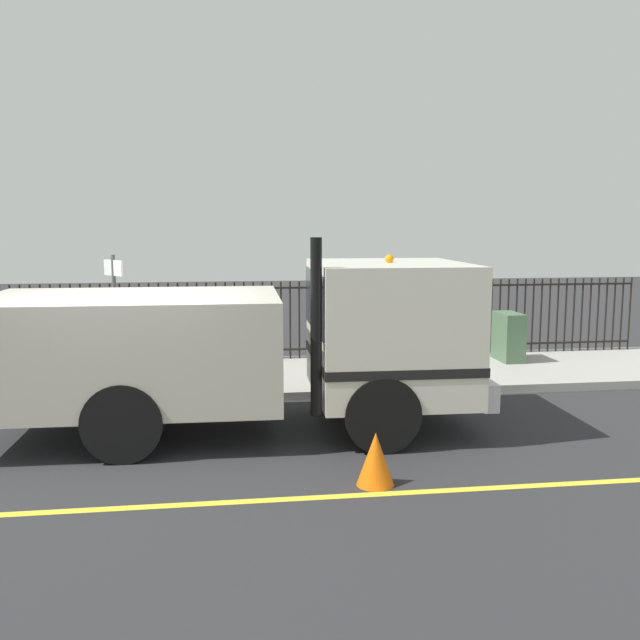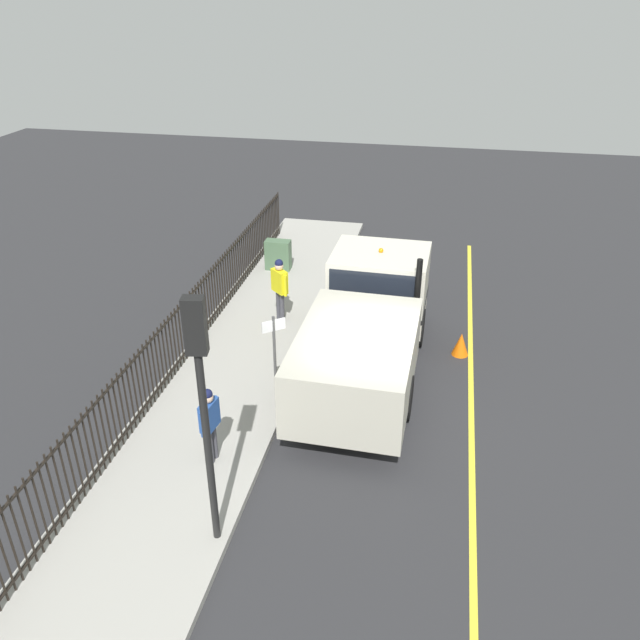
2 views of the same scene
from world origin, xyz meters
name	(u,v)px [view 1 (image 1 of 2)]	position (x,y,z in m)	size (l,w,h in m)	color
ground_plane	(128,446)	(0.00, 0.00, 0.00)	(50.77, 50.77, 0.00)	#2B2B2D
sidewalk_slab	(154,380)	(3.46, 0.00, 0.07)	(3.03, 23.08, 0.14)	#A3A099
lane_marking	(100,509)	(-1.99, 0.00, 0.00)	(0.12, 20.77, 0.01)	yellow
work_truck	(266,337)	(0.45, -1.80, 1.29)	(2.50, 6.59, 2.66)	silver
worker_standing	(353,316)	(3.03, -3.50, 1.21)	(0.51, 0.49, 1.74)	yellow
pedestrian_distant	(6,329)	(2.85, 2.25, 1.13)	(0.27, 0.60, 1.60)	#264C99
iron_fence	(159,322)	(4.74, 0.00, 0.92)	(0.04, 19.65, 1.55)	black
utility_cabinet	(508,337)	(3.96, -6.78, 0.62)	(0.78, 0.40, 0.95)	#4C6B4C
traffic_cone	(375,459)	(-1.72, -2.85, 0.29)	(0.41, 0.41, 0.59)	orange
street_sign	(115,308)	(2.10, 0.41, 1.53)	(0.41, 0.34, 2.21)	#4C4C4C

